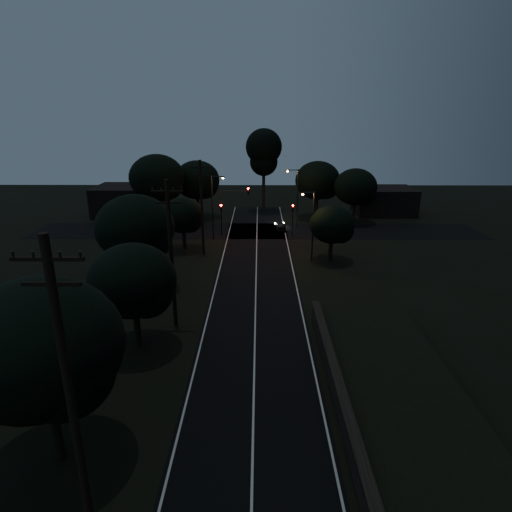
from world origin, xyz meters
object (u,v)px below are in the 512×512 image
object	(u,v)px
utility_pole_mid	(171,253)
signal_left	(221,214)
car	(280,226)
tall_pine	(264,152)
signal_right	(293,214)
utility_pole_near	(71,399)
streetlight_a	(214,203)
streetlight_c	(312,221)
utility_pole_far	(202,207)
streetlight_b	(296,194)
signal_mast	(234,202)

from	to	relation	value
utility_pole_mid	signal_left	size ratio (longest dim) A/B	2.68
utility_pole_mid	car	xyz separation A→B (m)	(9.20, 27.48, -5.18)
signal_left	tall_pine	bearing A→B (deg)	69.54
signal_right	car	world-z (taller)	signal_right
utility_pole_near	car	world-z (taller)	utility_pole_near
signal_right	streetlight_a	bearing A→B (deg)	-168.66
utility_pole_mid	streetlight_c	world-z (taller)	utility_pole_mid
signal_left	utility_pole_far	bearing A→B (deg)	-99.94
utility_pole_far	signal_left	size ratio (longest dim) A/B	2.56
utility_pole_mid	tall_pine	size ratio (longest dim) A/B	0.85
signal_right	streetlight_b	distance (m)	4.45
streetlight_a	streetlight_c	xyz separation A→B (m)	(11.14, -8.00, -0.29)
signal_mast	streetlight_b	xyz separation A→B (m)	(8.22, 4.01, 0.30)
signal_mast	car	bearing A→B (deg)	22.12
signal_right	utility_pole_mid	bearing A→B (deg)	-112.99
signal_mast	signal_left	bearing A→B (deg)	-179.87
signal_left	signal_right	xyz separation A→B (m)	(9.20, 0.00, 0.00)
signal_mast	utility_pole_near	bearing A→B (deg)	-94.20
utility_pole_far	tall_pine	size ratio (longest dim) A/B	0.81
signal_right	streetlight_b	world-z (taller)	streetlight_b
utility_pole_mid	utility_pole_far	xyz separation A→B (m)	(0.00, 17.00, -0.25)
signal_mast	streetlight_a	world-z (taller)	streetlight_a
signal_left	streetlight_b	size ratio (longest dim) A/B	0.51
utility_pole_mid	utility_pole_far	bearing A→B (deg)	90.00
utility_pole_near	signal_right	xyz separation A→B (m)	(10.60, 41.99, -3.41)
streetlight_b	streetlight_c	size ratio (longest dim) A/B	1.07
streetlight_b	utility_pole_far	bearing A→B (deg)	-133.30
utility_pole_near	tall_pine	bearing A→B (deg)	83.00
utility_pole_near	tall_pine	size ratio (longest dim) A/B	0.93
streetlight_b	streetlight_c	world-z (taller)	streetlight_b
utility_pole_far	car	size ratio (longest dim) A/B	3.22
streetlight_b	streetlight_c	xyz separation A→B (m)	(0.52, -14.00, -0.29)
tall_pine	streetlight_b	xyz separation A→B (m)	(4.31, -11.00, -4.67)
tall_pine	signal_right	size ratio (longest dim) A/B	3.15
utility_pole_near	streetlight_a	bearing A→B (deg)	89.01
tall_pine	streetlight_c	distance (m)	25.94
utility_pole_near	signal_mast	world-z (taller)	utility_pole_near
signal_right	streetlight_c	size ratio (longest dim) A/B	0.55
streetlight_a	streetlight_c	size ratio (longest dim) A/B	1.07
signal_left	car	distance (m)	8.50
signal_left	car	xyz separation A→B (m)	(7.80, 2.49, -2.28)
utility_pole_mid	utility_pole_near	bearing A→B (deg)	-90.00
utility_pole_near	utility_pole_far	world-z (taller)	utility_pole_near
streetlight_c	utility_pole_far	bearing A→B (deg)	170.40
utility_pole_near	streetlight_b	xyz separation A→B (m)	(11.31, 46.00, -1.61)
utility_pole_far	car	xyz separation A→B (m)	(9.20, 10.48, -4.93)
streetlight_c	car	world-z (taller)	streetlight_c
signal_left	signal_mast	world-z (taller)	signal_mast
signal_left	streetlight_b	xyz separation A→B (m)	(9.91, 4.01, 1.80)
signal_left	streetlight_a	xyz separation A→B (m)	(-0.71, -1.99, 1.80)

